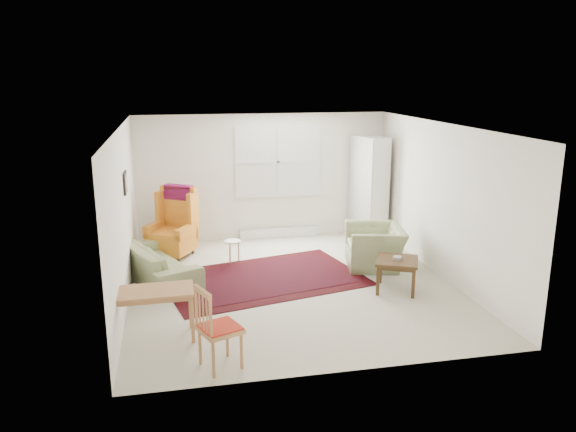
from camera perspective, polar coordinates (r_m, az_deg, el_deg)
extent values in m
cube|color=beige|center=(8.99, 0.39, -6.97)|extent=(5.00, 5.50, 0.01)
cube|color=white|center=(8.41, 0.42, 9.12)|extent=(5.00, 5.50, 0.01)
cube|color=white|center=(11.26, -2.55, 4.00)|extent=(5.00, 0.04, 2.50)
cube|color=white|center=(6.06, 5.92, -5.15)|extent=(5.00, 0.04, 2.50)
cube|color=white|center=(8.46, -16.38, -0.03)|extent=(0.04, 5.50, 2.50)
cube|color=white|center=(9.45, 15.40, 1.50)|extent=(0.04, 5.50, 2.50)
cube|color=white|center=(11.24, -1.04, 5.55)|extent=(1.72, 0.06, 1.42)
cube|color=white|center=(11.24, -1.03, 5.55)|extent=(1.60, 0.02, 1.30)
cube|color=silver|center=(11.50, -0.95, -1.70)|extent=(1.60, 0.12, 0.18)
cube|color=black|center=(8.86, -16.20, 3.27)|extent=(0.03, 0.42, 0.32)
cube|color=#A7964D|center=(8.86, -16.10, 3.27)|extent=(0.01, 0.34, 0.24)
imported|color=#808A5C|center=(9.36, -13.25, -3.92)|extent=(1.49, 2.09, 0.79)
imported|color=#808A5C|center=(9.83, 8.85, -2.67)|extent=(1.13, 1.24, 0.84)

